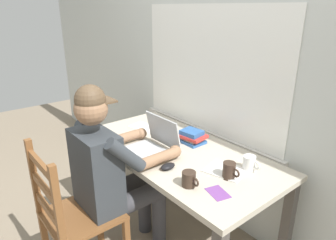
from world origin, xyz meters
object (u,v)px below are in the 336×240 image
object	(u,v)px
book_stack_main	(192,137)
coffee_mug_white	(250,163)
computer_mouse	(168,166)
seated_person	(112,169)
wooden_chair	(73,217)
laptop	(154,144)
coffee_mug_spare	(189,179)
desk	(176,161)
coffee_mug_dark	(229,171)
landscape_photo_print	(218,193)

from	to	relation	value
book_stack_main	coffee_mug_white	bearing A→B (deg)	-1.30
coffee_mug_white	computer_mouse	bearing A→B (deg)	-130.99
seated_person	wooden_chair	bearing A→B (deg)	-90.00
laptop	coffee_mug_spare	bearing A→B (deg)	-12.99
coffee_mug_white	book_stack_main	size ratio (longest dim) A/B	0.55
desk	seated_person	size ratio (longest dim) A/B	1.20
computer_mouse	coffee_mug_white	world-z (taller)	coffee_mug_white
wooden_chair	book_stack_main	distance (m)	0.94
desk	coffee_mug_white	world-z (taller)	coffee_mug_white
coffee_mug_white	coffee_mug_dark	bearing A→B (deg)	-95.77
coffee_mug_white	coffee_mug_dark	world-z (taller)	coffee_mug_dark
seated_person	laptop	world-z (taller)	seated_person
coffee_mug_spare	landscape_photo_print	size ratio (longest dim) A/B	0.88
laptop	coffee_mug_spare	xyz separation A→B (m)	(0.47, -0.11, -0.01)
desk	landscape_photo_print	size ratio (longest dim) A/B	11.43
desk	wooden_chair	size ratio (longest dim) A/B	1.59
wooden_chair	laptop	world-z (taller)	laptop
coffee_mug_white	book_stack_main	bearing A→B (deg)	178.70
coffee_mug_white	book_stack_main	distance (m)	0.51
landscape_photo_print	coffee_mug_white	bearing A→B (deg)	112.62
landscape_photo_print	coffee_mug_spare	bearing A→B (deg)	-139.22
laptop	seated_person	bearing A→B (deg)	-93.06
seated_person	computer_mouse	bearing A→B (deg)	41.04
seated_person	coffee_mug_spare	size ratio (longest dim) A/B	10.81
coffee_mug_spare	computer_mouse	bearing A→B (deg)	172.65
seated_person	coffee_mug_white	size ratio (longest dim) A/B	10.93
coffee_mug_dark	desk	bearing A→B (deg)	178.87
coffee_mug_dark	seated_person	bearing A→B (deg)	-142.56
computer_mouse	laptop	bearing A→B (deg)	162.29
wooden_chair	coffee_mug_dark	world-z (taller)	wooden_chair
desk	wooden_chair	distance (m)	0.75
laptop	book_stack_main	bearing A→B (deg)	78.78
seated_person	computer_mouse	size ratio (longest dim) A/B	12.39
desk	coffee_mug_white	size ratio (longest dim) A/B	13.11
computer_mouse	coffee_mug_dark	size ratio (longest dim) A/B	0.90
seated_person	coffee_mug_white	xyz separation A→B (m)	(0.59, 0.60, 0.08)
coffee_mug_white	coffee_mug_dark	xyz separation A→B (m)	(-0.02, -0.16, 0.00)
computer_mouse	landscape_photo_print	distance (m)	0.37
laptop	computer_mouse	world-z (taller)	laptop
coffee_mug_dark	landscape_photo_print	xyz separation A→B (m)	(0.06, -0.16, -0.05)
computer_mouse	coffee_mug_white	distance (m)	0.49
seated_person	coffee_mug_dark	size ratio (longest dim) A/B	11.15
seated_person	coffee_mug_white	bearing A→B (deg)	45.66
coffee_mug_spare	book_stack_main	distance (m)	0.58
laptop	coffee_mug_dark	distance (m)	0.57
coffee_mug_white	landscape_photo_print	world-z (taller)	coffee_mug_white
desk	book_stack_main	xyz separation A→B (m)	(-0.02, 0.17, 0.13)
computer_mouse	book_stack_main	world-z (taller)	book_stack_main
book_stack_main	seated_person	bearing A→B (deg)	-97.09
wooden_chair	landscape_photo_print	size ratio (longest dim) A/B	7.19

